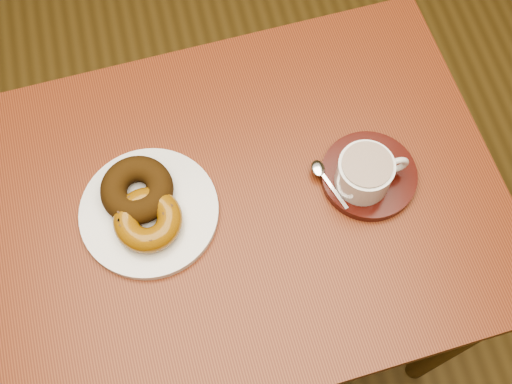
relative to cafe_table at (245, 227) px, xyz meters
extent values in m
plane|color=brown|center=(-0.25, 0.24, -0.64)|extent=(6.00, 6.00, 0.00)
cube|color=brown|center=(0.00, 0.00, 0.11)|extent=(0.84, 0.65, 0.03)
cylinder|color=#4E3416|center=(0.38, -0.25, -0.28)|extent=(0.04, 0.04, 0.73)
cylinder|color=#4E3416|center=(-0.38, 0.25, -0.28)|extent=(0.04, 0.04, 0.73)
cylinder|color=#4E3416|center=(0.35, 0.28, -0.28)|extent=(0.04, 0.04, 0.73)
cylinder|color=white|center=(-0.15, 0.01, 0.13)|extent=(0.24, 0.24, 0.01)
torus|color=#37210B|center=(-0.16, 0.04, 0.16)|extent=(0.12, 0.12, 0.04)
torus|color=#955F10|center=(-0.15, -0.01, 0.15)|extent=(0.13, 0.13, 0.04)
cube|color=#452C17|center=(-0.12, -0.01, 0.17)|extent=(0.01, 0.00, 0.00)
cube|color=#452C17|center=(-0.12, 0.00, 0.17)|extent=(0.01, 0.01, 0.00)
cube|color=#452C17|center=(-0.13, 0.02, 0.17)|extent=(0.01, 0.01, 0.00)
cube|color=#452C17|center=(-0.15, 0.02, 0.17)|extent=(0.00, 0.01, 0.00)
cube|color=#452C17|center=(-0.17, 0.02, 0.17)|extent=(0.01, 0.01, 0.00)
cube|color=#452C17|center=(-0.18, 0.00, 0.17)|extent=(0.01, 0.01, 0.00)
cube|color=#452C17|center=(-0.18, -0.01, 0.17)|extent=(0.01, 0.00, 0.00)
cube|color=#452C17|center=(-0.18, -0.03, 0.17)|extent=(0.01, 0.01, 0.00)
cube|color=#452C17|center=(-0.17, -0.04, 0.17)|extent=(0.01, 0.01, 0.00)
cube|color=#452C17|center=(-0.15, -0.05, 0.17)|extent=(0.00, 0.01, 0.00)
cube|color=#452C17|center=(-0.13, -0.04, 0.17)|extent=(0.01, 0.01, 0.00)
cube|color=#452C17|center=(-0.12, -0.03, 0.17)|extent=(0.01, 0.01, 0.00)
cylinder|color=#370C07|center=(0.20, -0.01, 0.13)|extent=(0.19, 0.19, 0.02)
cylinder|color=white|center=(0.19, -0.02, 0.17)|extent=(0.09, 0.09, 0.06)
cylinder|color=#522D1C|center=(0.19, -0.02, 0.20)|extent=(0.08, 0.08, 0.00)
torus|color=white|center=(0.24, -0.02, 0.17)|extent=(0.04, 0.01, 0.04)
ellipsoid|color=silver|center=(0.12, 0.02, 0.14)|extent=(0.02, 0.03, 0.01)
cube|color=silver|center=(0.14, -0.02, 0.14)|extent=(0.03, 0.07, 0.00)
camera|label=1|loc=(-0.07, -0.39, 1.05)|focal=45.00mm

